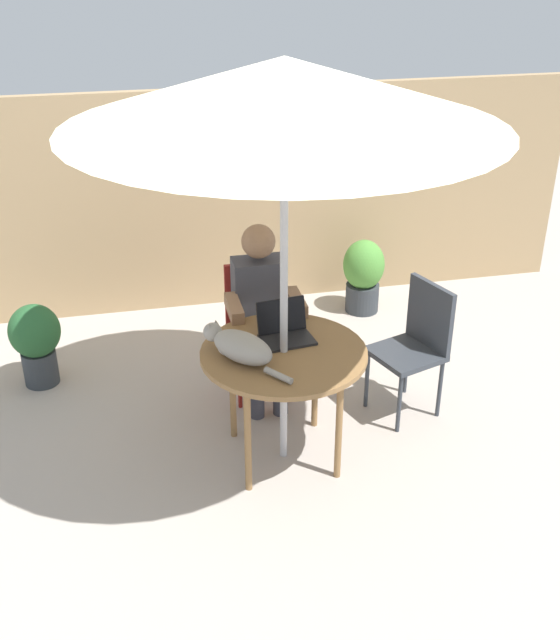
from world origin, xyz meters
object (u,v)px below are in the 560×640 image
object	(u,v)px
laptop	(284,327)
potted_plant_by_chair	(36,340)
patio_table	(284,361)
patio_umbrella	(284,93)
cat	(239,346)
chair_empty	(417,339)
person_seated	(261,306)
potted_plant_near_fence	(363,274)
chair_occupied	(257,318)

from	to	relation	value
laptop	potted_plant_by_chair	world-z (taller)	laptop
patio_table	laptop	distance (m)	0.21
patio_umbrella	potted_plant_by_chair	size ratio (longest dim) A/B	3.89
potted_plant_by_chair	cat	bearing A→B (deg)	-44.80
patio_table	chair_empty	xyz separation A→B (m)	(0.96, 0.33, -0.14)
laptop	patio_table	bearing A→B (deg)	-103.47
person_seated	potted_plant_by_chair	world-z (taller)	person_seated
chair_empty	laptop	size ratio (longest dim) A/B	2.73
patio_umbrella	potted_plant_near_fence	size ratio (longest dim) A/B	3.75
potted_plant_near_fence	potted_plant_by_chair	xyz separation A→B (m)	(-2.58, -0.60, 0.01)
chair_occupied	patio_umbrella	bearing A→B (deg)	-90.00
person_seated	laptop	xyz separation A→B (m)	(0.04, -0.51, 0.10)
person_seated	potted_plant_near_fence	distance (m)	1.60
cat	chair_empty	bearing A→B (deg)	16.51
chair_empty	potted_plant_by_chair	size ratio (longest dim) A/B	1.48
chair_empty	chair_occupied	bearing A→B (deg)	152.25
potted_plant_by_chair	chair_empty	bearing A→B (deg)	-19.38
cat	potted_plant_by_chair	distance (m)	1.81
patio_table	chair_occupied	size ratio (longest dim) A/B	1.08
chair_empty	person_seated	bearing A→B (deg)	160.13
chair_occupied	person_seated	bearing A→B (deg)	-90.00
chair_occupied	cat	world-z (taller)	cat
patio_table	laptop	world-z (taller)	laptop
chair_empty	cat	world-z (taller)	cat
patio_table	person_seated	size ratio (longest dim) A/B	0.78
person_seated	potted_plant_near_fence	world-z (taller)	person_seated
laptop	cat	distance (m)	0.37
patio_umbrella	chair_occupied	distance (m)	1.86
laptop	chair_empty	bearing A→B (deg)	9.88
person_seated	potted_plant_near_fence	xyz separation A→B (m)	(1.08, 1.12, -0.36)
chair_empty	person_seated	distance (m)	1.03
patio_umbrella	chair_occupied	xyz separation A→B (m)	(0.00, 0.83, -1.66)
chair_occupied	potted_plant_near_fence	world-z (taller)	chair_occupied
person_seated	laptop	size ratio (longest dim) A/B	3.76
potted_plant_by_chair	chair_occupied	bearing A→B (deg)	-13.51
chair_empty	potted_plant_near_fence	size ratio (longest dim) A/B	1.43
chair_empty	potted_plant_by_chair	world-z (taller)	chair_empty
cat	potted_plant_near_fence	world-z (taller)	cat
chair_occupied	person_seated	world-z (taller)	person_seated
potted_plant_near_fence	laptop	bearing A→B (deg)	-122.65
potted_plant_near_fence	potted_plant_by_chair	size ratio (longest dim) A/B	1.04
person_seated	potted_plant_near_fence	size ratio (longest dim) A/B	1.97
patio_table	patio_umbrella	size ratio (longest dim) A/B	0.41
cat	potted_plant_by_chair	xyz separation A→B (m)	(-1.24, 1.23, -0.48)
patio_table	potted_plant_by_chair	bearing A→B (deg)	141.52
laptop	cat	size ratio (longest dim) A/B	0.60
patio_umbrella	chair_occupied	world-z (taller)	patio_umbrella
chair_empty	cat	distance (m)	1.31
person_seated	cat	distance (m)	0.77
laptop	potted_plant_near_fence	distance (m)	1.99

